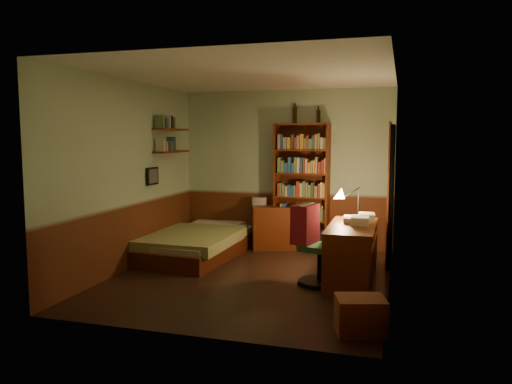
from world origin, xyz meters
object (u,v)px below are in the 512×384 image
(cardboard_box_a, at_px, (361,315))
(cardboard_box_b, at_px, (355,307))
(desk_lamp, at_px, (359,196))
(bookshelf, at_px, (302,187))
(mini_stereo, at_px, (259,201))
(office_chair, at_px, (320,241))
(bed, at_px, (198,234))
(dresser, at_px, (277,227))
(desk, at_px, (352,254))

(cardboard_box_a, relative_size, cardboard_box_b, 1.36)
(desk_lamp, bearing_deg, bookshelf, 126.14)
(mini_stereo, xyz_separation_m, office_chair, (1.34, -1.95, -0.21))
(bed, relative_size, bookshelf, 1.07)
(bookshelf, height_order, cardboard_box_a, bookshelf)
(office_chair, bearing_deg, cardboard_box_a, -52.73)
(dresser, relative_size, bookshelf, 0.39)
(dresser, relative_size, mini_stereo, 3.40)
(mini_stereo, relative_size, desk, 0.17)
(bed, relative_size, mini_stereo, 9.43)
(bookshelf, xyz_separation_m, cardboard_box_a, (1.23, -3.33, -0.86))
(mini_stereo, distance_m, cardboard_box_a, 3.94)
(dresser, bearing_deg, mini_stereo, 138.74)
(cardboard_box_a, xyz_separation_m, cardboard_box_b, (-0.08, 0.37, -0.05))
(desk, height_order, desk_lamp, desk_lamp)
(bed, xyz_separation_m, mini_stereo, (0.73, 0.92, 0.44))
(bookshelf, distance_m, office_chair, 2.06)
(cardboard_box_a, bearing_deg, bed, 137.67)
(bed, xyz_separation_m, desk, (2.44, -0.84, 0.04))
(cardboard_box_b, bearing_deg, office_chair, 116.84)
(office_chair, bearing_deg, bed, 167.42)
(bed, bearing_deg, dresser, 40.86)
(dresser, bearing_deg, cardboard_box_b, -82.75)
(bed, height_order, cardboard_box_b, bed)
(desk_lamp, xyz_separation_m, cardboard_box_a, (0.22, -2.20, -0.87))
(dresser, height_order, office_chair, office_chair)
(bed, height_order, desk_lamp, desk_lamp)
(bed, relative_size, cardboard_box_a, 4.89)
(bookshelf, relative_size, cardboard_box_b, 6.21)
(mini_stereo, bearing_deg, office_chair, -75.96)
(desk, relative_size, cardboard_box_b, 4.18)
(desk, xyz_separation_m, cardboard_box_a, (0.25, -1.61, -0.20))
(cardboard_box_a, bearing_deg, dresser, 116.60)
(bookshelf, xyz_separation_m, cardboard_box_b, (1.15, -2.96, -0.91))
(mini_stereo, relative_size, office_chair, 0.21)
(bed, relative_size, dresser, 2.78)
(desk, bearing_deg, cardboard_box_a, -81.82)
(cardboard_box_a, bearing_deg, desk_lamp, 95.83)
(bed, xyz_separation_m, dresser, (1.06, 0.79, 0.03))
(bookshelf, relative_size, cardboard_box_a, 4.56)
(bed, distance_m, desk, 2.58)
(bed, xyz_separation_m, bookshelf, (1.46, 0.88, 0.70))
(office_chair, bearing_deg, bookshelf, 121.64)
(desk_lamp, height_order, office_chair, desk_lamp)
(cardboard_box_a, height_order, cardboard_box_b, cardboard_box_a)
(office_chair, bearing_deg, mini_stereo, 138.43)
(cardboard_box_a, bearing_deg, bookshelf, 110.29)
(dresser, distance_m, cardboard_box_b, 3.27)
(dresser, relative_size, desk, 0.57)
(desk_lamp, bearing_deg, mini_stereo, 140.49)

